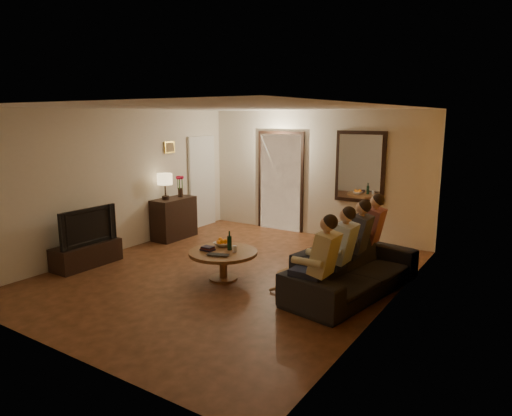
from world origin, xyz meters
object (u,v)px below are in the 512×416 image
Objects in this scene: person_c at (355,246)px; wine_bottle at (229,240)px; tv_stand at (87,255)px; dog at (294,276)px; dresser at (174,218)px; table_lamp at (165,187)px; person_b at (339,256)px; laptop at (217,256)px; sofa at (353,270)px; coffee_table at (223,265)px; person_a at (320,268)px; bowl at (222,244)px; person_d at (369,237)px; tv at (85,226)px.

person_c reaches higher than wine_bottle.
tv_stand is 2.04× the size of dog.
table_lamp is (0.00, -0.22, 0.69)m from dresser.
wine_bottle is (2.37, -1.08, -0.50)m from table_lamp.
person_b is 3.65× the size of laptop.
sofa reaches higher than coffee_table.
person_a is 2.03m from bowl.
dresser is at bearing 90.00° from tv_stand.
tv_stand is 2.36m from bowl.
dresser is 0.78× the size of person_d.
coffee_table is (-1.77, -1.47, -0.38)m from person_d.
tv_stand is 2.55m from wine_bottle.
dog is (3.53, -1.13, -0.83)m from table_lamp.
wine_bottle is (-1.72, -0.17, 0.01)m from person_b.
laptop is (0.28, -0.50, -0.02)m from bowl.
person_a reaches higher than bowl.
dog reaches higher than tv_stand.
person_d reaches higher than laptop.
person_d is (-0.10, 0.90, 0.26)m from sofa.
tv_stand is at bearing -162.63° from coffee_table.
person_c reaches higher than coffee_table.
laptop is at bearing 179.64° from dog.
person_a is 1.68m from laptop.
bowl is at bearing -147.38° from person_d.
tv is 2.48m from coffee_table.
sofa is at bearing 16.90° from coffee_table.
person_a is 1.00× the size of person_d.
laptop is at bearing -60.75° from bowl.
table_lamp is 3.80m from dog.
sofa is 2.09m from bowl.
table_lamp reaches higher than person_d.
table_lamp is at bearing 0.00° from tv.
person_a reaches higher than tv.
person_a is 4.63× the size of bowl.
table_lamp reaches higher than sofa.
table_lamp is at bearing 90.00° from tv_stand.
dog is 1.42m from bowl.
person_c is (4.09, -0.53, 0.18)m from dresser.
dresser is 4.27m from sofa.
person_a is at bearing -176.50° from sofa.
bowl is (-1.39, 0.17, 0.20)m from dog.
table_lamp is 1.95m from tv.
person_b reaches higher than coffee_table.
wine_bottle reaches higher than laptop.
table_lamp is 2.65m from wine_bottle.
person_d is at bearing 90.00° from person_a.
dresser is 1.68× the size of dog.
person_b is 1.00× the size of person_d.
laptop is (2.42, -1.46, -0.64)m from table_lamp.
dresser is 0.72m from table_lamp.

